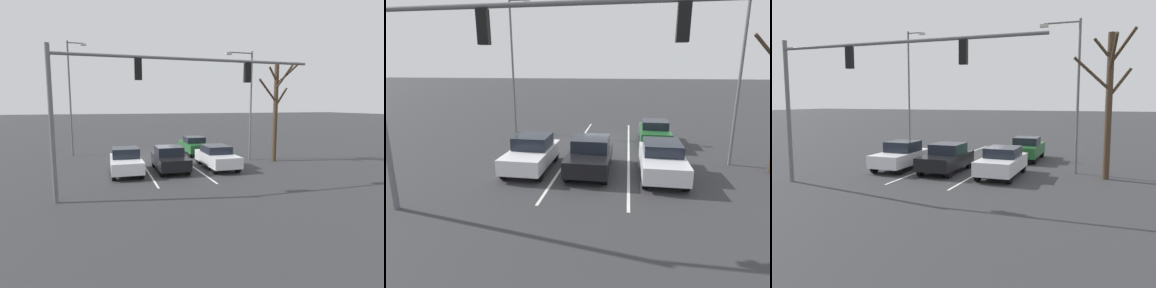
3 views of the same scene
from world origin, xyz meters
TOP-DOWN VIEW (x-y plane):
  - ground_plane at (0.00, 0.00)m, footprint 240.00×240.00m
  - lane_stripe_left_divider at (-1.62, 2.11)m, footprint 0.12×16.22m
  - lane_stripe_center_divider at (1.62, 2.11)m, footprint 0.12×16.22m
  - car_black_midlane_front at (0.19, 6.18)m, footprint 1.89×4.13m
  - car_white_rightlane_front at (2.99, 6.33)m, footprint 1.85×4.14m
  - car_silver_leftlane_front at (-3.06, 6.31)m, footprint 1.86×4.33m
  - car_darkgreen_leftlane_second at (-3.19, 0.39)m, footprint 1.78×4.31m
  - traffic_signal_gantry at (2.52, 11.21)m, footprint 12.50×0.37m
  - street_lamp_right_shoulder at (6.73, -1.65)m, footprint 1.53×0.24m
  - street_lamp_left_shoulder at (-6.39, 4.14)m, footprint 2.18×0.24m

SIDE VIEW (x-z plane):
  - ground_plane at x=0.00m, z-range 0.00..0.00m
  - lane_stripe_left_divider at x=-1.62m, z-range 0.00..0.01m
  - lane_stripe_center_divider at x=1.62m, z-range 0.00..0.01m
  - car_silver_leftlane_front at x=-3.06m, z-range 0.02..1.56m
  - car_black_midlane_front at x=0.19m, z-range 0.00..1.58m
  - car_darkgreen_leftlane_second at x=-3.19m, z-range 0.02..1.57m
  - car_white_rightlane_front at x=2.99m, z-range -0.01..1.61m
  - street_lamp_left_shoulder at x=-6.39m, z-range 0.65..8.91m
  - traffic_signal_gantry at x=2.52m, z-range 1.69..8.51m
  - street_lamp_right_shoulder at x=6.73m, z-range 0.57..9.98m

